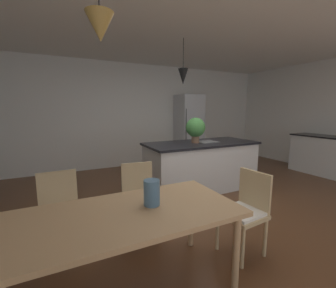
# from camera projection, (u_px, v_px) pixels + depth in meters

# --- Properties ---
(ground_plane) EXTENTS (10.00, 8.40, 0.04)m
(ground_plane) POSITION_uv_depth(u_px,v_px,m) (202.00, 213.00, 3.31)
(ground_plane) COLOR brown
(ceiling_slab) EXTENTS (10.00, 8.40, 0.12)m
(ceiling_slab) POSITION_uv_depth(u_px,v_px,m) (207.00, 13.00, 2.89)
(ceiling_slab) COLOR white
(wall_back_kitchen) EXTENTS (10.00, 0.12, 2.70)m
(wall_back_kitchen) POSITION_uv_depth(u_px,v_px,m) (134.00, 116.00, 6.00)
(wall_back_kitchen) COLOR white
(wall_back_kitchen) RESTS_ON ground_plane
(dining_table) EXTENTS (1.90, 0.86, 0.72)m
(dining_table) POSITION_uv_depth(u_px,v_px,m) (120.00, 221.00, 1.71)
(dining_table) COLOR tan
(dining_table) RESTS_ON ground_plane
(chair_far_left) EXTENTS (0.42, 0.42, 0.87)m
(chair_far_left) POSITION_uv_depth(u_px,v_px,m) (60.00, 212.00, 2.27)
(chair_far_left) COLOR tan
(chair_far_left) RESTS_ON ground_plane
(chair_kitchen_end) EXTENTS (0.43, 0.43, 0.87)m
(chair_kitchen_end) POSITION_uv_depth(u_px,v_px,m) (245.00, 210.00, 2.32)
(chair_kitchen_end) COLOR tan
(chair_kitchen_end) RESTS_ON ground_plane
(chair_far_right) EXTENTS (0.44, 0.44, 0.87)m
(chair_far_right) POSITION_uv_depth(u_px,v_px,m) (140.00, 197.00, 2.64)
(chair_far_right) COLOR tan
(chair_far_right) RESTS_ON ground_plane
(kitchen_island) EXTENTS (2.12, 0.93, 0.91)m
(kitchen_island) POSITION_uv_depth(u_px,v_px,m) (201.00, 165.00, 4.24)
(kitchen_island) COLOR silver
(kitchen_island) RESTS_ON ground_plane
(refrigerator) EXTENTS (0.66, 0.67, 1.92)m
(refrigerator) POSITION_uv_depth(u_px,v_px,m) (189.00, 129.00, 6.35)
(refrigerator) COLOR silver
(refrigerator) RESTS_ON ground_plane
(pendant_over_table) EXTENTS (0.19, 0.19, 0.74)m
(pendant_over_table) POSITION_uv_depth(u_px,v_px,m) (100.00, 27.00, 1.49)
(pendant_over_table) COLOR black
(pendant_over_island_main) EXTENTS (0.17, 0.17, 0.76)m
(pendant_over_island_main) POSITION_uv_depth(u_px,v_px,m) (183.00, 76.00, 3.81)
(pendant_over_island_main) COLOR black
(potted_plant_on_island) EXTENTS (0.36, 0.36, 0.47)m
(potted_plant_on_island) POSITION_uv_depth(u_px,v_px,m) (196.00, 128.00, 4.07)
(potted_plant_on_island) COLOR #8C664C
(potted_plant_on_island) RESTS_ON kitchen_island
(vase_on_dining_table) EXTENTS (0.13, 0.13, 0.21)m
(vase_on_dining_table) POSITION_uv_depth(u_px,v_px,m) (152.00, 193.00, 1.84)
(vase_on_dining_table) COLOR slate
(vase_on_dining_table) RESTS_ON dining_table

